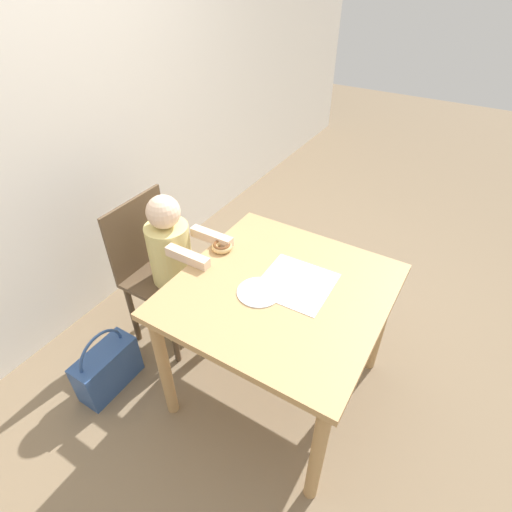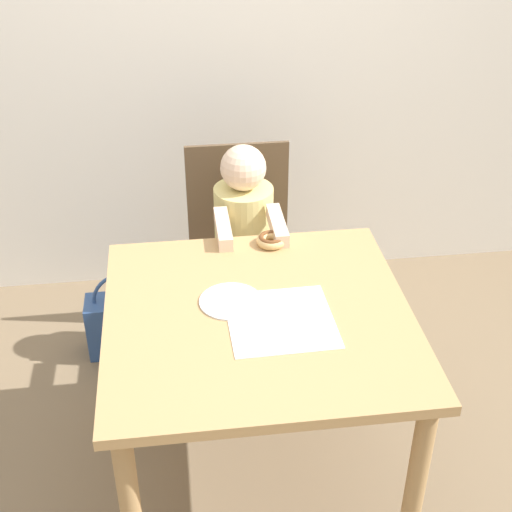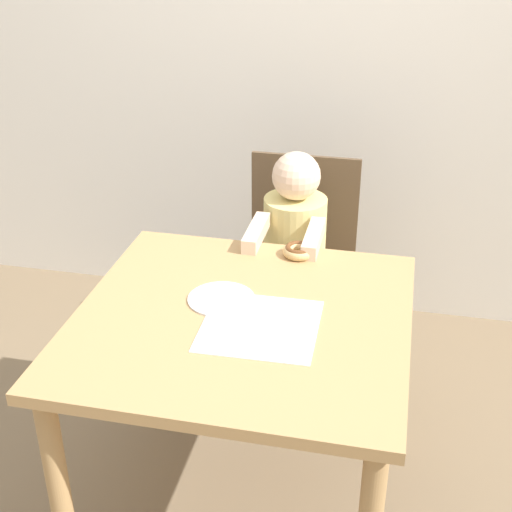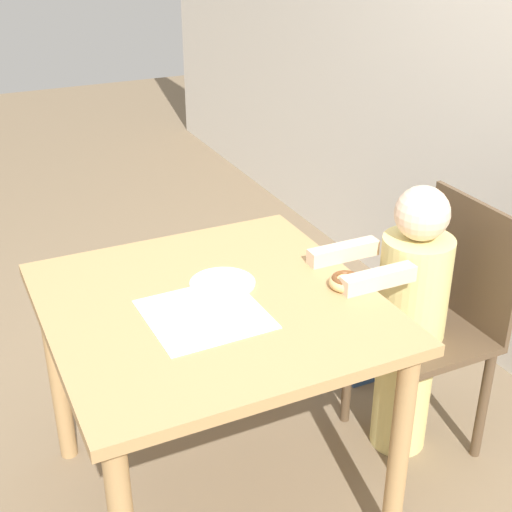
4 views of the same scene
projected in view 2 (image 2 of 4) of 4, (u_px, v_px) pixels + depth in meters
The scene contains 9 objects.
ground_plane at pixel (258, 479), 2.60m from camera, with size 12.00×12.00×0.00m, color #7A664C.
wall_back at pixel (217, 29), 3.10m from camera, with size 8.00×0.05×2.50m.
dining_table at pixel (258, 342), 2.25m from camera, with size 0.95×0.93×0.76m.
chair at pixel (241, 248), 3.02m from camera, with size 0.43×0.39×0.91m.
child_figure at pixel (244, 258), 2.91m from camera, with size 0.25×0.46×1.00m.
donut at pixel (271, 240), 2.52m from camera, with size 0.10×0.10×0.04m.
napkin at pixel (281, 320), 2.16m from camera, with size 0.33×0.33×0.00m.
handbag at pixel (128, 323), 3.14m from camera, with size 0.35×0.15×0.41m.
plate at pixel (231, 301), 2.24m from camera, with size 0.20×0.20×0.01m.
Camera 2 is at (-0.23, -1.74, 2.08)m, focal length 50.00 mm.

